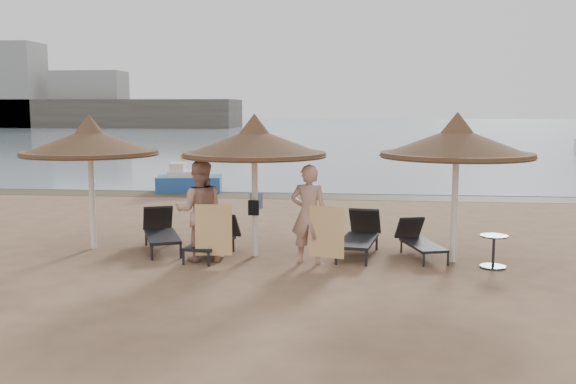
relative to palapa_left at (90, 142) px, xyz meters
name	(u,v)px	position (x,y,z in m)	size (l,w,h in m)	color
ground	(236,263)	(3.24, -0.91, -2.25)	(160.00, 160.00, 0.00)	#8E684A
sea	(342,128)	(3.24, 79.09, -2.24)	(200.00, 140.00, 0.03)	slate
wet_sand_strip	(289,196)	(3.24, 8.49, -2.25)	(200.00, 1.60, 0.01)	#4D4029
far_shore	(166,107)	(-21.86, 76.91, 0.65)	(150.00, 54.80, 12.00)	#544D43
palapa_left	(90,142)	(0.00, 0.00, 0.00)	(2.86, 2.86, 2.83)	white
palapa_center	(254,143)	(3.52, -0.30, 0.02)	(2.89, 2.89, 2.86)	white
palapa_right	(457,143)	(7.42, -0.38, 0.05)	(2.92, 2.92, 2.90)	white
lounger_far_left	(161,231)	(1.43, 0.14, -1.88)	(1.30, 1.97, 0.84)	#242429
lounger_near_left	(215,238)	(2.69, -0.30, -1.91)	(0.86, 1.80, 0.77)	#242429
lounger_near_right	(360,235)	(5.62, 0.14, -1.87)	(0.94, 2.00, 0.86)	#242429
lounger_far_right	(419,240)	(6.80, 0.06, -1.93)	(0.96, 1.69, 0.72)	#242429
side_table	(493,252)	(8.10, -0.76, -1.96)	(0.51, 0.51, 0.62)	#242429
person_left	(199,203)	(2.51, -0.80, -1.11)	(1.05, 0.68, 2.28)	tan
person_right	(309,206)	(4.64, -0.82, -1.14)	(1.02, 0.66, 2.22)	tan
towel_left	(213,230)	(2.86, -1.15, -1.58)	(0.70, 0.08, 0.98)	orange
towel_right	(326,232)	(4.99, -1.07, -1.58)	(0.67, 0.22, 0.97)	orange
bag_patterned	(256,201)	(3.52, -0.12, -1.15)	(0.28, 0.13, 0.34)	silver
bag_dark	(254,208)	(3.52, -0.46, -1.25)	(0.21, 0.07, 0.30)	black
pedal_boat	(189,181)	(-0.40, 9.17, -1.87)	(2.39, 1.64, 1.03)	#214E96
buoy_left	(183,156)	(-4.47, 23.18, -2.07)	(0.37, 0.37, 0.37)	orange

